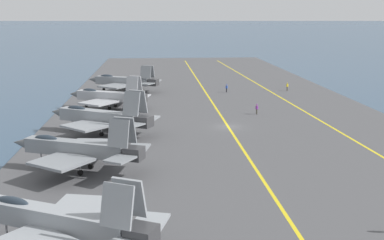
# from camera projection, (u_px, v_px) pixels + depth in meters

# --- Properties ---
(ground_plane) EXTENTS (2000.00, 2000.00, 0.00)m
(ground_plane) POSITION_uv_depth(u_px,v_px,m) (228.00, 129.00, 71.88)
(ground_plane) COLOR #334C66
(carrier_deck) EXTENTS (223.93, 55.46, 0.40)m
(carrier_deck) POSITION_uv_depth(u_px,v_px,m) (228.00, 128.00, 71.84)
(carrier_deck) COLOR #4C4C4F
(carrier_deck) RESTS_ON ground
(deck_stripe_foul_line) EXTENTS (201.41, 7.90, 0.01)m
(deck_stripe_foul_line) POSITION_uv_depth(u_px,v_px,m) (328.00, 125.00, 72.96)
(deck_stripe_foul_line) COLOR yellow
(deck_stripe_foul_line) RESTS_ON carrier_deck
(deck_stripe_centerline) EXTENTS (201.54, 0.36, 0.01)m
(deck_stripe_centerline) POSITION_uv_depth(u_px,v_px,m) (228.00, 127.00, 71.80)
(deck_stripe_centerline) COLOR yellow
(deck_stripe_centerline) RESTS_ON carrier_deck
(parked_jet_nearest) EXTENTS (12.37, 15.55, 6.17)m
(parked_jet_nearest) POSITION_uv_depth(u_px,v_px,m) (59.00, 220.00, 33.33)
(parked_jet_nearest) COLOR #93999E
(parked_jet_nearest) RESTS_ON carrier_deck
(parked_jet_second) EXTENTS (12.02, 15.56, 6.22)m
(parked_jet_second) POSITION_uv_depth(u_px,v_px,m) (79.00, 148.00, 50.98)
(parked_jet_second) COLOR gray
(parked_jet_second) RESTS_ON carrier_deck
(parked_jet_third) EXTENTS (12.86, 16.36, 6.51)m
(parked_jet_third) POSITION_uv_depth(u_px,v_px,m) (101.00, 117.00, 67.12)
(parked_jet_third) COLOR gray
(parked_jet_third) RESTS_ON carrier_deck
(parked_jet_fourth) EXTENTS (12.91, 15.07, 5.96)m
(parked_jet_fourth) POSITION_uv_depth(u_px,v_px,m) (109.00, 96.00, 84.99)
(parked_jet_fourth) COLOR #A8AAAF
(parked_jet_fourth) RESTS_ON carrier_deck
(parked_jet_fifth) EXTENTS (14.11, 16.30, 5.79)m
(parked_jet_fifth) POSITION_uv_depth(u_px,v_px,m) (124.00, 81.00, 103.05)
(parked_jet_fifth) COLOR gray
(parked_jet_fifth) RESTS_ON carrier_deck
(crew_blue_vest) EXTENTS (0.45, 0.45, 1.74)m
(crew_blue_vest) POSITION_uv_depth(u_px,v_px,m) (227.00, 88.00, 102.59)
(crew_blue_vest) COLOR #232328
(crew_blue_vest) RESTS_ON carrier_deck
(crew_purple_vest) EXTENTS (0.46, 0.42, 1.75)m
(crew_purple_vest) POSITION_uv_depth(u_px,v_px,m) (257.00, 109.00, 80.38)
(crew_purple_vest) COLOR #4C473D
(crew_purple_vest) RESTS_ON carrier_deck
(crew_yellow_vest) EXTENTS (0.39, 0.45, 1.75)m
(crew_yellow_vest) POSITION_uv_depth(u_px,v_px,m) (287.00, 86.00, 104.56)
(crew_yellow_vest) COLOR #4C473D
(crew_yellow_vest) RESTS_ON carrier_deck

